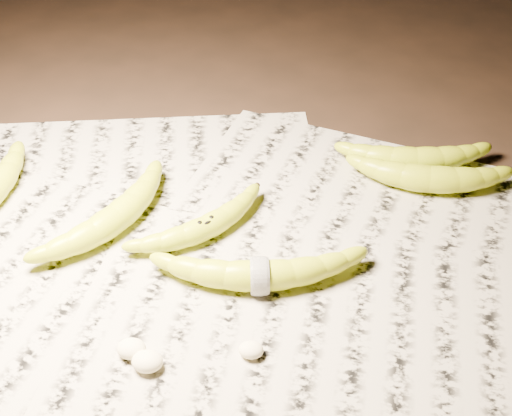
# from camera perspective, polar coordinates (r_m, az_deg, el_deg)

# --- Properties ---
(ground) EXTENTS (3.00, 3.00, 0.00)m
(ground) POSITION_cam_1_polar(r_m,az_deg,el_deg) (0.92, -0.54, -3.33)
(ground) COLOR black
(ground) RESTS_ON ground
(newspaper_patch) EXTENTS (0.90, 0.70, 0.01)m
(newspaper_patch) POSITION_cam_1_polar(r_m,az_deg,el_deg) (0.90, -2.83, -4.37)
(newspaper_patch) COLOR #B2AC99
(newspaper_patch) RESTS_ON ground
(banana_left_b) EXTENTS (0.16, 0.21, 0.04)m
(banana_left_b) POSITION_cam_1_polar(r_m,az_deg,el_deg) (0.94, -11.22, -0.63)
(banana_left_b) COLOR #CFD81B
(banana_left_b) RESTS_ON newspaper_patch
(banana_center) EXTENTS (0.17, 0.16, 0.03)m
(banana_center) POSITION_cam_1_polar(r_m,az_deg,el_deg) (0.92, -4.10, -1.41)
(banana_center) COLOR #CFD81B
(banana_center) RESTS_ON newspaper_patch
(banana_taped) EXTENTS (0.24, 0.10, 0.04)m
(banana_taped) POSITION_cam_1_polar(r_m,az_deg,el_deg) (0.85, 0.29, -5.28)
(banana_taped) COLOR #CFD81B
(banana_taped) RESTS_ON newspaper_patch
(banana_upper_a) EXTENTS (0.20, 0.08, 0.04)m
(banana_upper_a) POSITION_cam_1_polar(r_m,az_deg,el_deg) (1.05, 12.67, 3.98)
(banana_upper_a) COLOR #CFD81B
(banana_upper_a) RESTS_ON newspaper_patch
(banana_upper_b) EXTENTS (0.19, 0.07, 0.04)m
(banana_upper_b) POSITION_cam_1_polar(r_m,az_deg,el_deg) (1.02, 13.71, 2.44)
(banana_upper_b) COLOR #CFD81B
(banana_upper_b) RESTS_ON newspaper_patch
(measuring_tape) EXTENTS (0.01, 0.05, 0.05)m
(measuring_tape) POSITION_cam_1_polar(r_m,az_deg,el_deg) (0.85, 0.29, -5.28)
(measuring_tape) COLOR white
(measuring_tape) RESTS_ON newspaper_patch
(flesh_chunk_a) EXTENTS (0.03, 0.03, 0.02)m
(flesh_chunk_a) POSITION_cam_1_polar(r_m,az_deg,el_deg) (0.80, -9.97, -10.85)
(flesh_chunk_a) COLOR #FFF6C5
(flesh_chunk_a) RESTS_ON newspaper_patch
(flesh_chunk_b) EXTENTS (0.03, 0.03, 0.02)m
(flesh_chunk_b) POSITION_cam_1_polar(r_m,az_deg,el_deg) (0.79, -8.72, -11.86)
(flesh_chunk_b) COLOR #FFF6C5
(flesh_chunk_b) RESTS_ON newspaper_patch
(flesh_chunk_c) EXTENTS (0.03, 0.02, 0.02)m
(flesh_chunk_c) POSITION_cam_1_polar(r_m,az_deg,el_deg) (0.79, -0.40, -11.10)
(flesh_chunk_c) COLOR #FFF6C5
(flesh_chunk_c) RESTS_ON newspaper_patch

